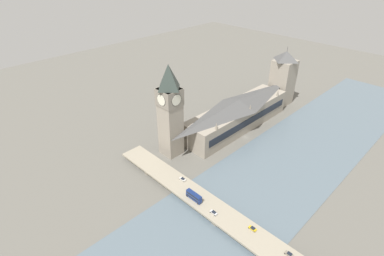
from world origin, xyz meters
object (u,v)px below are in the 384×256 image
Objects in this scene: parliament_hall at (238,114)px; car_northbound_mid at (289,254)px; car_southbound_lead at (183,179)px; victoria_tower at (283,78)px; double_decker_bus_lead at (194,196)px; clock_tower at (170,109)px; car_northbound_lead at (214,213)px; car_northbound_tail at (253,228)px; road_bridge at (222,215)px.

car_northbound_mid is at bearing 138.96° from parliament_hall.
car_southbound_lead is (-20.07, 79.50, -7.35)m from parliament_hall.
victoria_tower reaches higher than double_decker_bus_lead.
clock_tower is 15.52× the size of car_northbound_mid.
victoria_tower is 12.42× the size of car_southbound_lead.
car_northbound_lead is 0.99× the size of car_southbound_lead.
car_northbound_lead is 1.01× the size of car_northbound_tail.
parliament_hall is 122.65m from car_northbound_mid.
clock_tower is at bearing -21.79° from car_northbound_lead.
double_decker_bus_lead reaches higher than car_northbound_mid.
road_bridge is at bearing -170.26° from double_decker_bus_lead.
car_northbound_lead is at bearing 7.96° from car_northbound_mid.
road_bridge is 15.84× the size of double_decker_bus_lead.
victoria_tower is at bearing -82.02° from car_southbound_lead.
car_northbound_lead is at bearing 108.84° from victoria_tower.
double_decker_bus_lead reaches higher than road_bridge.
clock_tower reaches higher than car_southbound_lead.
car_southbound_lead is (51.78, -0.65, 0.05)m from car_northbound_tail.
victoria_tower is 158.31m from road_bridge.
double_decker_bus_lead is 2.53× the size of car_northbound_tail.
clock_tower reaches higher than double_decker_bus_lead.
road_bridge is 39.49× the size of car_northbound_lead.
parliament_hall is at bearing -67.07° from double_decker_bus_lead.
car_northbound_lead is (-51.18, 86.15, -7.34)m from parliament_hall.
car_northbound_mid is at bearing 179.29° from car_southbound_lead.
double_decker_bus_lead reaches higher than car_northbound_tail.
car_southbound_lead is (-30.67, 18.05, -30.02)m from clock_tower.
parliament_hall is 82.32m from car_southbound_lead.
clock_tower reaches higher than road_bridge.
road_bridge is at bearing -135.75° from car_northbound_lead.
car_northbound_mid reaches higher than car_northbound_tail.
victoria_tower is at bearing -69.75° from road_bridge.
victoria_tower reaches higher than road_bridge.
car_northbound_lead is at bearing 16.20° from car_northbound_tail.
double_decker_bus_lead is at bearing 9.74° from road_bridge.
car_northbound_mid is at bearing 122.61° from victoria_tower.
double_decker_bus_lead is at bearing 112.93° from parliament_hall.
parliament_hall is 24.03× the size of car_southbound_lead.
clock_tower is at bearing -10.43° from car_northbound_mid.
car_southbound_lead is at bearing 97.98° from victoria_tower.
car_northbound_mid is at bearing 169.57° from clock_tower.
car_northbound_mid is at bearing -172.04° from car_northbound_lead.
car_northbound_mid is (-41.15, -5.76, -0.02)m from car_northbound_lead.
victoria_tower is 159.89m from car_northbound_lead.
parliament_hall is 24.66× the size of car_northbound_tail.
car_northbound_tail is (-35.37, -6.08, -1.94)m from double_decker_bus_lead.
car_northbound_mid is 0.99× the size of car_southbound_lead.
car_northbound_tail is (-20.67, -6.00, -0.06)m from car_northbound_lead.
car_northbound_mid is (-102.94, 18.95, -30.03)m from clock_tower.
double_decker_bus_lead is 2.50× the size of car_northbound_mid.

